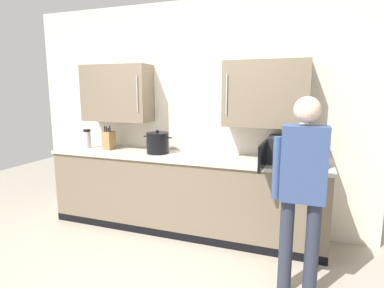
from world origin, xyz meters
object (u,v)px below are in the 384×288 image
thermos_flask (87,138)px  microwave_oven (293,150)px  stock_pot (158,143)px  knife_block (109,140)px  person_figure (302,180)px

thermos_flask → microwave_oven: bearing=-0.0°
stock_pot → knife_block: bearing=178.1°
stock_pot → thermos_flask: 1.02m
stock_pot → person_figure: bearing=-25.8°
stock_pot → microwave_oven: bearing=0.4°
stock_pot → person_figure: size_ratio=0.23×
microwave_oven → thermos_flask: microwave_oven is taller
stock_pot → thermos_flask: stock_pot is taller
microwave_oven → thermos_flask: 2.56m
knife_block → microwave_oven: bearing=-0.3°
knife_block → person_figure: 2.48m
knife_block → stock_pot: bearing=-1.9°
microwave_oven → person_figure: person_figure is taller
knife_block → thermos_flask: knife_block is taller
thermos_flask → person_figure: (2.67, -0.81, -0.07)m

